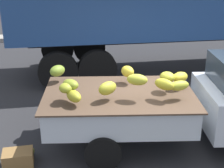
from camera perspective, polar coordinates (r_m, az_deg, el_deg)
ground at (r=6.87m, az=8.53°, el=-9.35°), size 220.00×220.00×0.00m
curb_strip at (r=15.11m, az=0.43°, el=8.34°), size 80.00×0.80×0.16m
pickup_truck at (r=6.63m, az=18.35°, el=-2.83°), size 5.06×2.12×1.70m
fallen_banana_bunch_near_tailgate at (r=6.36m, az=-14.58°, el=-11.50°), size 0.39×0.40×0.21m
produce_crate at (r=6.16m, az=-15.91°, el=-12.34°), size 0.55×0.41×0.30m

